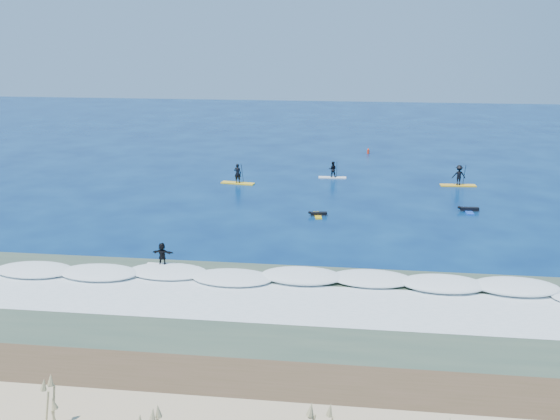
# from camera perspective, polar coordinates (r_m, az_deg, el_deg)

# --- Properties ---
(ground) EXTENTS (160.00, 160.00, 0.00)m
(ground) POSITION_cam_1_polar(r_m,az_deg,el_deg) (45.66, 1.85, -1.63)
(ground) COLOR #031946
(ground) RESTS_ON ground
(wet_sand_strip) EXTENTS (90.00, 5.00, 0.08)m
(wet_sand_strip) POSITION_cam_1_polar(r_m,az_deg,el_deg) (26.24, -2.66, -16.30)
(wet_sand_strip) COLOR #473821
(wet_sand_strip) RESTS_ON ground
(shallow_water) EXTENTS (90.00, 13.00, 0.01)m
(shallow_water) POSITION_cam_1_polar(r_m,az_deg,el_deg) (32.72, -0.44, -9.22)
(shallow_water) COLOR #354839
(shallow_water) RESTS_ON ground
(breaking_wave) EXTENTS (40.00, 6.00, 0.30)m
(breaking_wave) POSITION_cam_1_polar(r_m,az_deg,el_deg) (36.33, 0.39, -6.51)
(breaking_wave) COLOR white
(breaking_wave) RESTS_ON ground
(whitewater) EXTENTS (34.00, 5.00, 0.02)m
(whitewater) POSITION_cam_1_polar(r_m,az_deg,el_deg) (33.61, -0.22, -8.49)
(whitewater) COLOR silver
(whitewater) RESTS_ON ground
(sup_paddler_left) EXTENTS (3.22, 1.27, 2.20)m
(sup_paddler_left) POSITION_cam_1_polar(r_m,az_deg,el_deg) (58.35, -3.89, 3.08)
(sup_paddler_left) COLOR yellow
(sup_paddler_left) RESTS_ON ground
(sup_paddler_center) EXTENTS (2.69, 0.77, 1.87)m
(sup_paddler_center) POSITION_cam_1_polar(r_m,az_deg,el_deg) (60.60, 4.83, 3.58)
(sup_paddler_center) COLOR white
(sup_paddler_center) RESTS_ON ground
(sup_paddler_right) EXTENTS (3.28, 1.00, 2.27)m
(sup_paddler_right) POSITION_cam_1_polar(r_m,az_deg,el_deg) (59.65, 16.03, 2.96)
(sup_paddler_right) COLOR yellow
(sup_paddler_right) RESTS_ON ground
(prone_paddler_near) EXTENTS (1.48, 1.92, 0.39)m
(prone_paddler_near) POSITION_cam_1_polar(r_m,az_deg,el_deg) (48.48, 3.46, -0.40)
(prone_paddler_near) COLOR gold
(prone_paddler_near) RESTS_ON ground
(prone_paddler_far) EXTENTS (1.68, 2.12, 0.44)m
(prone_paddler_far) POSITION_cam_1_polar(r_m,az_deg,el_deg) (51.79, 16.84, 0.04)
(prone_paddler_far) COLOR blue
(prone_paddler_far) RESTS_ON ground
(wave_surfer) EXTENTS (2.14, 0.68, 1.53)m
(wave_surfer) POSITION_cam_1_polar(r_m,az_deg,el_deg) (38.44, -10.70, -4.11)
(wave_surfer) COLOR white
(wave_surfer) RESTS_ON breaking_wave
(marker_buoy) EXTENTS (0.29, 0.29, 0.70)m
(marker_buoy) POSITION_cam_1_polar(r_m,az_deg,el_deg) (72.88, 8.07, 5.35)
(marker_buoy) COLOR red
(marker_buoy) RESTS_ON ground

